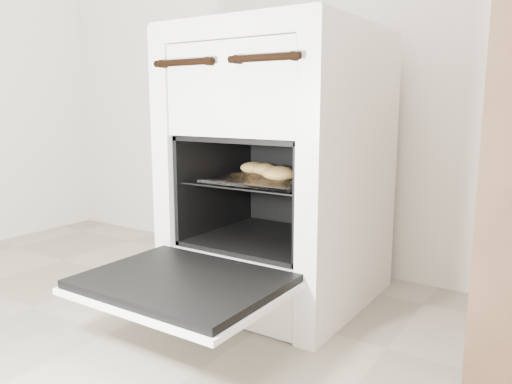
{
  "coord_description": "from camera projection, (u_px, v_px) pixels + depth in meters",
  "views": [
    {
      "loc": [
        0.71,
        -0.14,
        0.62
      ],
      "look_at": [
        -0.09,
        1.06,
        0.36
      ],
      "focal_mm": 35.0,
      "sensor_mm": 36.0,
      "label": 1
    }
  ],
  "objects": [
    {
      "name": "stove",
      "position": [
        279.0,
        172.0,
        1.57
      ],
      "size": [
        0.55,
        0.61,
        0.84
      ],
      "color": "white",
      "rests_on": "ground"
    },
    {
      "name": "foil_sheet",
      "position": [
        266.0,
        180.0,
        1.5
      ],
      "size": [
        0.31,
        0.27,
        0.01
      ],
      "primitive_type": "cube",
      "color": "white",
      "rests_on": "oven_rack"
    },
    {
      "name": "oven_door",
      "position": [
        183.0,
        284.0,
        1.23
      ],
      "size": [
        0.49,
        0.38,
        0.03
      ],
      "color": "black",
      "rests_on": "stove"
    },
    {
      "name": "oven_rack",
      "position": [
        269.0,
        181.0,
        1.52
      ],
      "size": [
        0.4,
        0.38,
        0.01
      ],
      "color": "black",
      "rests_on": "stove"
    },
    {
      "name": "baked_rolls",
      "position": [
        268.0,
        170.0,
        1.53
      ],
      "size": [
        0.27,
        0.2,
        0.04
      ],
      "color": "#DCAC58",
      "rests_on": "foil_sheet"
    }
  ]
}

